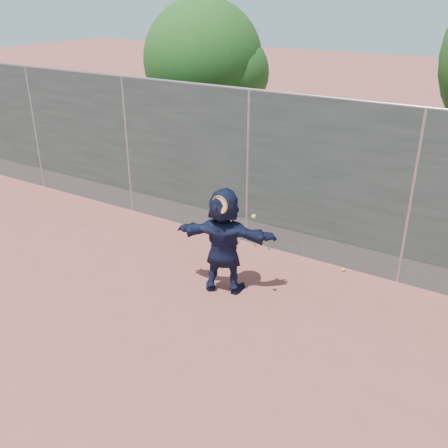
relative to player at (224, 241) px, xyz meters
The scene contains 7 objects.
ground 2.03m from the player, 107.73° to the right, with size 80.00×80.00×0.00m, color #9E4C42.
player is the anchor object (origin of this frame).
ball_ground 2.38m from the player, 46.59° to the left, with size 0.07×0.07×0.07m, color #BEDD31.
fence 1.97m from the player, 107.47° to the left, with size 20.00×0.06×3.03m.
swing_action 0.72m from the player, 61.76° to the right, with size 0.72×0.17×0.51m.
tree_left 6.24m from the player, 125.25° to the left, with size 3.15×3.00×4.53m.
weed_clump 1.84m from the player, 98.99° to the left, with size 0.68×0.07×0.30m.
Camera 1 is at (4.34, -4.40, 4.53)m, focal length 40.00 mm.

